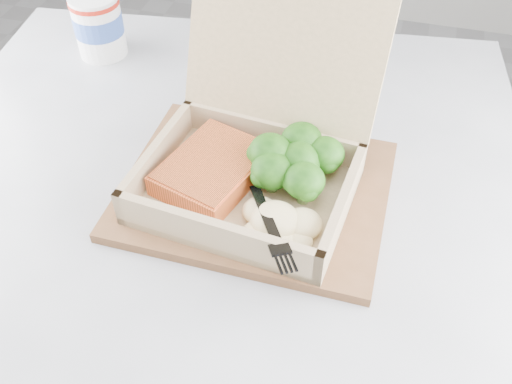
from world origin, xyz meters
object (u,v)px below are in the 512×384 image
(serving_tray, at_px, (255,189))
(takeout_container, at_px, (259,140))
(paper_cup, at_px, (98,24))
(cafe_table, at_px, (220,277))

(serving_tray, bearing_deg, takeout_container, 94.29)
(serving_tray, bearing_deg, paper_cup, 143.29)
(takeout_container, relative_size, paper_cup, 2.84)
(cafe_table, height_order, paper_cup, paper_cup)
(takeout_container, height_order, paper_cup, takeout_container)
(takeout_container, distance_m, paper_cup, 0.38)
(serving_tray, bearing_deg, cafe_table, -175.92)
(takeout_container, bearing_deg, serving_tray, -80.10)
(paper_cup, bearing_deg, takeout_container, -34.31)
(cafe_table, relative_size, takeout_container, 3.28)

